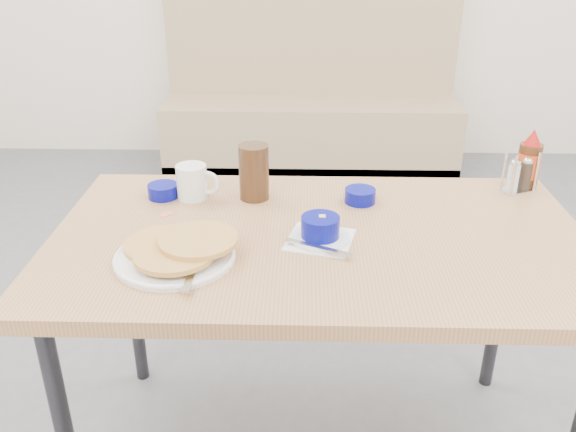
{
  "coord_description": "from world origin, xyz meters",
  "views": [
    {
      "loc": [
        -0.04,
        -1.16,
        1.5
      ],
      "look_at": [
        -0.08,
        0.23,
        0.82
      ],
      "focal_mm": 38.0,
      "sensor_mm": 36.0,
      "label": 1
    }
  ],
  "objects_px": {
    "dining_table": "(319,255)",
    "coffee_mug": "(193,182)",
    "butter_bowl": "(360,196)",
    "amber_tumbler": "(254,172)",
    "booth_bench": "(311,113)",
    "condiment_caddy": "(519,177)",
    "grits_setting": "(320,230)",
    "creamer_bowl": "(163,191)",
    "syrup_bottle": "(529,162)",
    "pancake_plate": "(177,251)"
  },
  "relations": [
    {
      "from": "pancake_plate",
      "to": "syrup_bottle",
      "type": "height_order",
      "value": "syrup_bottle"
    },
    {
      "from": "creamer_bowl",
      "to": "condiment_caddy",
      "type": "distance_m",
      "value": 1.07
    },
    {
      "from": "booth_bench",
      "to": "condiment_caddy",
      "type": "distance_m",
      "value": 2.35
    },
    {
      "from": "coffee_mug",
      "to": "creamer_bowl",
      "type": "height_order",
      "value": "coffee_mug"
    },
    {
      "from": "pancake_plate",
      "to": "coffee_mug",
      "type": "height_order",
      "value": "coffee_mug"
    },
    {
      "from": "amber_tumbler",
      "to": "grits_setting",
      "type": "bearing_deg",
      "value": -54.42
    },
    {
      "from": "pancake_plate",
      "to": "amber_tumbler",
      "type": "height_order",
      "value": "amber_tumbler"
    },
    {
      "from": "creamer_bowl",
      "to": "amber_tumbler",
      "type": "distance_m",
      "value": 0.28
    },
    {
      "from": "grits_setting",
      "to": "condiment_caddy",
      "type": "xyz_separation_m",
      "value": [
        0.61,
        0.34,
        0.01
      ]
    },
    {
      "from": "dining_table",
      "to": "butter_bowl",
      "type": "bearing_deg",
      "value": 59.48
    },
    {
      "from": "dining_table",
      "to": "coffee_mug",
      "type": "distance_m",
      "value": 0.44
    },
    {
      "from": "condiment_caddy",
      "to": "syrup_bottle",
      "type": "xyz_separation_m",
      "value": [
        0.03,
        0.03,
        0.04
      ]
    },
    {
      "from": "dining_table",
      "to": "pancake_plate",
      "type": "height_order",
      "value": "pancake_plate"
    },
    {
      "from": "grits_setting",
      "to": "coffee_mug",
      "type": "bearing_deg",
      "value": 144.84
    },
    {
      "from": "grits_setting",
      "to": "butter_bowl",
      "type": "xyz_separation_m",
      "value": [
        0.12,
        0.24,
        -0.01
      ]
    },
    {
      "from": "creamer_bowl",
      "to": "butter_bowl",
      "type": "xyz_separation_m",
      "value": [
        0.58,
        -0.02,
        0.0
      ]
    },
    {
      "from": "creamer_bowl",
      "to": "amber_tumbler",
      "type": "relative_size",
      "value": 0.54
    },
    {
      "from": "dining_table",
      "to": "creamer_bowl",
      "type": "height_order",
      "value": "creamer_bowl"
    },
    {
      "from": "coffee_mug",
      "to": "syrup_bottle",
      "type": "bearing_deg",
      "value": 6.64
    },
    {
      "from": "booth_bench",
      "to": "coffee_mug",
      "type": "relative_size",
      "value": 14.52
    },
    {
      "from": "grits_setting",
      "to": "condiment_caddy",
      "type": "relative_size",
      "value": 1.67
    },
    {
      "from": "amber_tumbler",
      "to": "syrup_bottle",
      "type": "bearing_deg",
      "value": 7.73
    },
    {
      "from": "coffee_mug",
      "to": "pancake_plate",
      "type": "bearing_deg",
      "value": -87.03
    },
    {
      "from": "butter_bowl",
      "to": "syrup_bottle",
      "type": "relative_size",
      "value": 0.49
    },
    {
      "from": "booth_bench",
      "to": "grits_setting",
      "type": "xyz_separation_m",
      "value": [
        0.0,
        -2.57,
        0.44
      ]
    },
    {
      "from": "dining_table",
      "to": "condiment_caddy",
      "type": "xyz_separation_m",
      "value": [
        0.61,
        0.31,
        0.11
      ]
    },
    {
      "from": "pancake_plate",
      "to": "amber_tumbler",
      "type": "xyz_separation_m",
      "value": [
        0.16,
        0.37,
        0.06
      ]
    },
    {
      "from": "condiment_caddy",
      "to": "grits_setting",
      "type": "bearing_deg",
      "value": -174.74
    },
    {
      "from": "condiment_caddy",
      "to": "syrup_bottle",
      "type": "relative_size",
      "value": 0.68
    },
    {
      "from": "coffee_mug",
      "to": "butter_bowl",
      "type": "relative_size",
      "value": 1.46
    },
    {
      "from": "booth_bench",
      "to": "condiment_caddy",
      "type": "bearing_deg",
      "value": -74.78
    },
    {
      "from": "grits_setting",
      "to": "amber_tumbler",
      "type": "height_order",
      "value": "amber_tumbler"
    },
    {
      "from": "creamer_bowl",
      "to": "butter_bowl",
      "type": "relative_size",
      "value": 0.99
    },
    {
      "from": "butter_bowl",
      "to": "condiment_caddy",
      "type": "xyz_separation_m",
      "value": [
        0.48,
        0.1,
        0.02
      ]
    },
    {
      "from": "dining_table",
      "to": "condiment_caddy",
      "type": "height_order",
      "value": "condiment_caddy"
    },
    {
      "from": "butter_bowl",
      "to": "amber_tumbler",
      "type": "height_order",
      "value": "amber_tumbler"
    },
    {
      "from": "creamer_bowl",
      "to": "amber_tumbler",
      "type": "height_order",
      "value": "amber_tumbler"
    },
    {
      "from": "coffee_mug",
      "to": "dining_table",
      "type": "bearing_deg",
      "value": -31.41
    },
    {
      "from": "coffee_mug",
      "to": "amber_tumbler",
      "type": "xyz_separation_m",
      "value": [
        0.18,
        0.0,
        0.03
      ]
    },
    {
      "from": "dining_table",
      "to": "coffee_mug",
      "type": "relative_size",
      "value": 10.7
    },
    {
      "from": "coffee_mug",
      "to": "syrup_bottle",
      "type": "height_order",
      "value": "syrup_bottle"
    },
    {
      "from": "creamer_bowl",
      "to": "pancake_plate",
      "type": "bearing_deg",
      "value": -73.06
    },
    {
      "from": "butter_bowl",
      "to": "syrup_bottle",
      "type": "bearing_deg",
      "value": 14.48
    },
    {
      "from": "creamer_bowl",
      "to": "syrup_bottle",
      "type": "xyz_separation_m",
      "value": [
        1.1,
        0.11,
        0.06
      ]
    },
    {
      "from": "coffee_mug",
      "to": "creamer_bowl",
      "type": "distance_m",
      "value": 0.1
    },
    {
      "from": "booth_bench",
      "to": "dining_table",
      "type": "relative_size",
      "value": 1.36
    },
    {
      "from": "butter_bowl",
      "to": "coffee_mug",
      "type": "bearing_deg",
      "value": 178.02
    },
    {
      "from": "booth_bench",
      "to": "butter_bowl",
      "type": "distance_m",
      "value": 2.37
    },
    {
      "from": "dining_table",
      "to": "amber_tumbler",
      "type": "distance_m",
      "value": 0.33
    },
    {
      "from": "booth_bench",
      "to": "amber_tumbler",
      "type": "xyz_separation_m",
      "value": [
        -0.19,
        -2.31,
        0.49
      ]
    }
  ]
}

